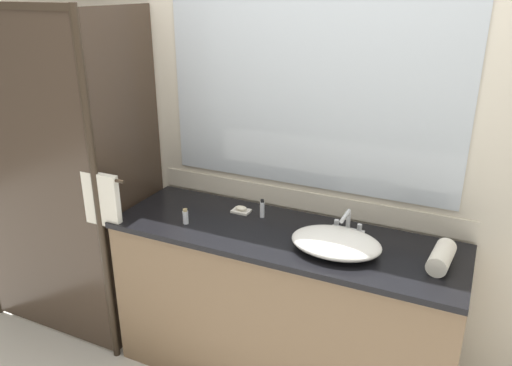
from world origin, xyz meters
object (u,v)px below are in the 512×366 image
at_px(sink_basin, 336,243).
at_px(amenity_bottle_body_wash, 262,209).
at_px(soap_dish, 241,210).
at_px(amenity_bottle_conditioner, 185,217).
at_px(rolled_towel_near_edge, 441,257).
at_px(faucet, 347,225).

bearing_deg(sink_basin, amenity_bottle_body_wash, 158.22).
height_order(soap_dish, amenity_bottle_conditioner, amenity_bottle_conditioner).
bearing_deg(soap_dish, rolled_towel_near_edge, -7.08).
bearing_deg(amenity_bottle_body_wash, faucet, 0.99).
height_order(soap_dish, rolled_towel_near_edge, rolled_towel_near_edge).
relative_size(sink_basin, rolled_towel_near_edge, 1.95).
bearing_deg(amenity_bottle_conditioner, faucet, 17.42).
xyz_separation_m(faucet, rolled_towel_near_edge, (0.47, -0.13, 0.00)).
distance_m(soap_dish, amenity_bottle_body_wash, 0.14).
xyz_separation_m(amenity_bottle_body_wash, amenity_bottle_conditioner, (-0.33, -0.24, -0.01)).
height_order(amenity_bottle_conditioner, rolled_towel_near_edge, rolled_towel_near_edge).
height_order(amenity_bottle_body_wash, amenity_bottle_conditioner, amenity_bottle_body_wash).
relative_size(faucet, rolled_towel_near_edge, 0.77).
bearing_deg(rolled_towel_near_edge, faucet, 164.23).
relative_size(amenity_bottle_conditioner, rolled_towel_near_edge, 0.38).
relative_size(faucet, amenity_bottle_body_wash, 1.64).
distance_m(faucet, rolled_towel_near_edge, 0.48).
xyz_separation_m(sink_basin, amenity_bottle_conditioner, (-0.80, -0.06, -0.00)).
bearing_deg(sink_basin, rolled_towel_near_edge, 7.75).
height_order(sink_basin, amenity_bottle_body_wash, amenity_bottle_body_wash).
distance_m(sink_basin, soap_dish, 0.63).
xyz_separation_m(sink_basin, faucet, (0.00, 0.20, 0.00)).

